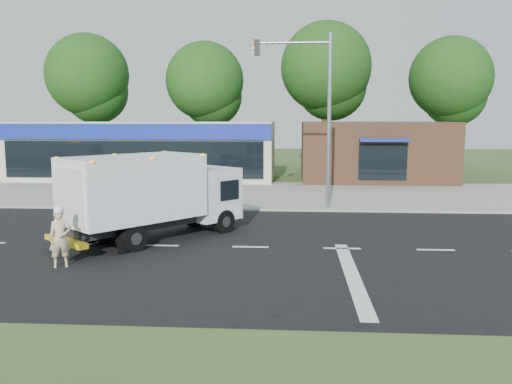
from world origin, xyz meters
TOP-DOWN VIEW (x-y plane):
  - ground at (0.00, 0.00)m, footprint 120.00×120.00m
  - road_asphalt at (0.00, 0.00)m, footprint 60.00×14.00m
  - sidewalk at (0.00, 8.20)m, footprint 60.00×2.40m
  - parking_apron at (0.00, 14.00)m, footprint 60.00×9.00m
  - lane_markings at (1.35, -1.35)m, footprint 55.20×7.00m
  - ems_box_truck at (-3.47, 0.80)m, footprint 5.96×6.54m
  - emergency_worker at (-5.22, -2.76)m, footprint 0.73×0.62m
  - retail_strip_mall at (-9.00, 19.93)m, footprint 18.00×6.20m
  - brown_storefront at (7.00, 19.98)m, footprint 10.00×6.70m
  - traffic_signal_pole at (2.35, 7.60)m, footprint 3.51×0.25m
  - background_trees at (-0.85, 28.16)m, footprint 36.77×7.39m

SIDE VIEW (x-z plane):
  - ground at x=0.00m, z-range 0.00..0.00m
  - road_asphalt at x=0.00m, z-range -0.01..0.01m
  - parking_apron at x=0.00m, z-range 0.00..0.02m
  - lane_markings at x=1.35m, z-range 0.01..0.02m
  - sidewalk at x=0.00m, z-range 0.00..0.12m
  - emergency_worker at x=-5.22m, z-range -0.01..1.78m
  - ems_box_truck at x=-3.47m, z-range 0.23..3.24m
  - brown_storefront at x=7.00m, z-range 0.00..4.00m
  - retail_strip_mall at x=-9.00m, z-range 0.01..4.01m
  - traffic_signal_pole at x=2.35m, z-range 0.92..8.92m
  - background_trees at x=-0.85m, z-range 1.33..13.43m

